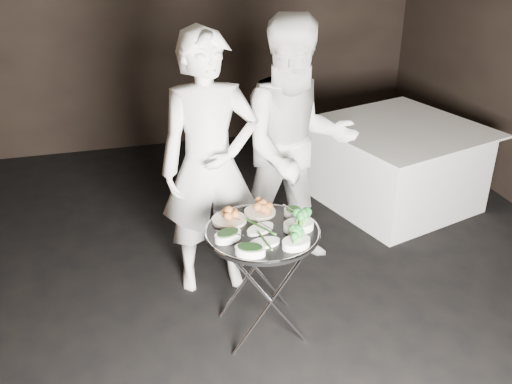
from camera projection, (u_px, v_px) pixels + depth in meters
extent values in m
cube|color=black|center=(232.00, 332.00, 3.83)|extent=(6.00, 7.00, 0.05)
cube|color=black|center=(156.00, 14.00, 6.19)|extent=(6.00, 0.05, 3.00)
cylinder|color=silver|center=(271.00, 302.00, 3.49)|extent=(0.50, 0.02, 0.74)
cylinder|color=silver|center=(271.00, 302.00, 3.49)|extent=(0.50, 0.02, 0.74)
cylinder|color=silver|center=(254.00, 267.00, 3.83)|extent=(0.50, 0.02, 0.74)
cylinder|color=silver|center=(254.00, 267.00, 3.83)|extent=(0.50, 0.02, 0.74)
cylinder|color=silver|center=(229.00, 243.00, 3.46)|extent=(0.02, 0.43, 0.02)
cylinder|color=silver|center=(295.00, 233.00, 3.56)|extent=(0.02, 0.43, 0.02)
cylinder|color=black|center=(262.00, 233.00, 3.49)|extent=(0.70, 0.70, 0.03)
torus|color=silver|center=(262.00, 231.00, 3.49)|extent=(0.71, 0.71, 0.02)
cylinder|color=beige|center=(229.00, 220.00, 3.59)|extent=(0.22, 0.22, 0.02)
cylinder|color=beige|center=(260.00, 212.00, 3.69)|extent=(0.20, 0.20, 0.02)
cylinder|color=white|center=(293.00, 212.00, 3.66)|extent=(0.11, 0.11, 0.04)
cylinder|color=silver|center=(228.00, 216.00, 3.56)|extent=(0.12, 0.14, 0.01)
cylinder|color=silver|center=(261.00, 208.00, 3.66)|extent=(0.05, 0.17, 0.01)
cylinder|color=silver|center=(292.00, 210.00, 3.63)|extent=(0.06, 0.17, 0.01)
cylinder|color=silver|center=(229.00, 233.00, 3.37)|extent=(0.16, 0.10, 0.01)
cylinder|color=silver|center=(299.00, 224.00, 3.47)|extent=(0.10, 0.15, 0.01)
cylinder|color=silver|center=(262.00, 224.00, 3.47)|extent=(0.08, 0.16, 0.01)
imported|color=white|center=(210.00, 166.00, 3.90)|extent=(0.70, 0.48, 1.88)
imported|color=white|center=(296.00, 147.00, 4.18)|extent=(0.95, 0.75, 1.91)
cube|color=white|center=(397.00, 166.00, 5.30)|extent=(1.19, 1.19, 0.74)
cube|color=white|center=(401.00, 128.00, 5.13)|extent=(1.34, 1.34, 0.02)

